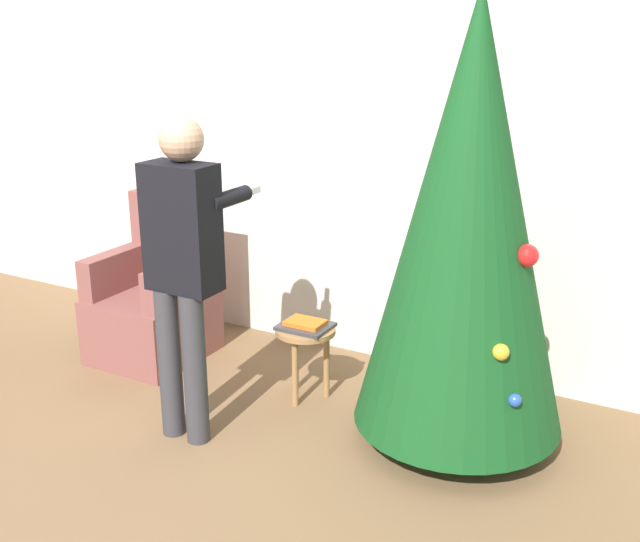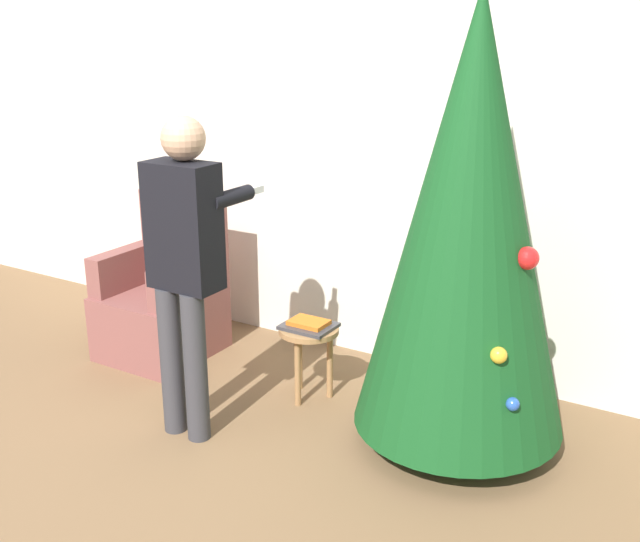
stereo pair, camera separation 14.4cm
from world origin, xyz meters
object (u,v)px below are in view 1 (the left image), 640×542
(christmas_tree, at_px, (468,218))
(armchair, at_px, (157,302))
(side_stool, at_px, (306,341))
(person_standing, at_px, (183,256))

(christmas_tree, bearing_deg, armchair, 177.14)
(armchair, relative_size, side_stool, 2.38)
(side_stool, bearing_deg, christmas_tree, -1.83)
(person_standing, relative_size, side_stool, 3.83)
(armchair, bearing_deg, christmas_tree, -2.86)
(armchair, height_order, person_standing, person_standing)
(christmas_tree, relative_size, side_stool, 5.23)
(person_standing, bearing_deg, side_stool, 62.10)
(christmas_tree, relative_size, armchair, 2.19)
(christmas_tree, xyz_separation_m, armchair, (-2.07, 0.10, -0.83))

